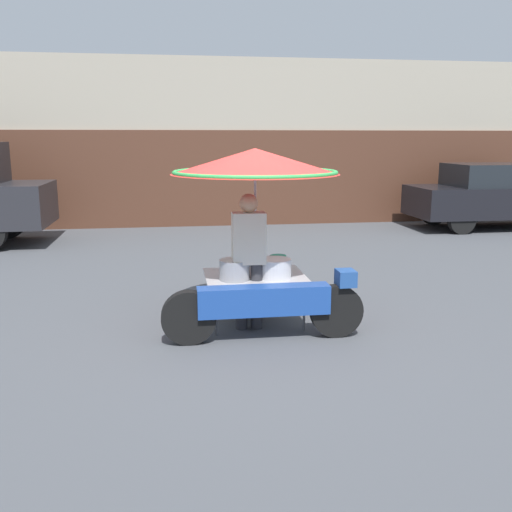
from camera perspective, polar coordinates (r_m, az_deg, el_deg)
name	(u,v)px	position (r m, az deg, el deg)	size (l,w,h in m)	color
ground_plane	(261,334)	(6.61, 0.51, -7.85)	(36.00, 36.00, 0.00)	#4C4F54
shopfront_building	(206,143)	(15.53, -4.99, 11.17)	(28.00, 2.06, 4.16)	#B2A893
vendor_motorcycle_cart	(257,190)	(6.63, 0.09, 6.57)	(2.26, 1.97, 2.10)	black
vendor_person	(249,255)	(6.58, -0.73, 0.14)	(0.38, 0.22, 1.60)	#2D2D33
parked_car	(498,195)	(15.41, 23.06, 5.60)	(4.43, 1.74, 1.59)	black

